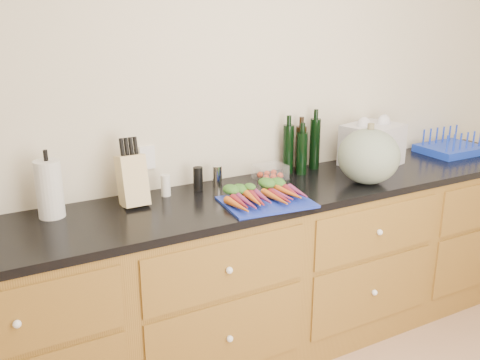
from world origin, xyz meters
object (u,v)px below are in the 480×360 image
cutting_board (266,202)px  carrots (263,194)px  squash (369,156)px  paper_towel (49,189)px  knife_block (132,180)px  tomato_box (270,172)px  dish_rack (451,147)px

cutting_board → carrots: bearing=90.0°
cutting_board → squash: (0.65, 0.01, 0.14)m
paper_towel → carrots: bearing=-16.5°
paper_towel → knife_block: 0.38m
knife_block → tomato_box: knife_block is taller
carrots → tomato_box: (0.23, 0.29, 0.01)m
paper_towel → knife_block: bearing=-3.0°
paper_towel → dish_rack: paper_towel is taller
cutting_board → knife_block: (-0.57, 0.30, 0.12)m
squash → tomato_box: 0.54m
knife_block → tomato_box: bearing=2.1°
knife_block → tomato_box: size_ratio=1.45×
paper_towel → dish_rack: (2.52, -0.08, -0.09)m
cutting_board → carrots: size_ratio=1.09×
carrots → knife_block: size_ratio=1.58×
paper_towel → knife_block: paper_towel is taller
dish_rack → paper_towel: bearing=178.2°
cutting_board → dish_rack: dish_rack is taller
cutting_board → tomato_box: (0.23, 0.33, 0.03)m
knife_block → carrots: bearing=-24.6°
carrots → dish_rack: bearing=7.3°
paper_towel → knife_block: size_ratio=1.09×
knife_block → dish_rack: bearing=-1.6°
cutting_board → dish_rack: bearing=8.7°
carrots → squash: squash is taller
cutting_board → paper_towel: size_ratio=1.59×
cutting_board → dish_rack: 1.59m
squash → knife_block: squash is taller
dish_rack → carrots: bearing=-172.7°
cutting_board → knife_block: bearing=152.4°
squash → paper_towel: (-1.60, 0.31, -0.02)m
cutting_board → squash: 0.67m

